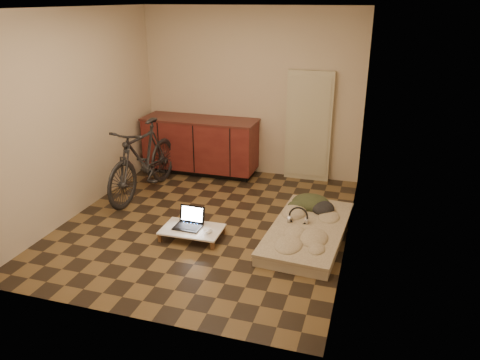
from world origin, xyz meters
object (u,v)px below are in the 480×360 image
(lap_desk, at_px, (192,230))
(laptop, at_px, (189,222))
(bicycle, at_px, (143,156))
(futon, at_px, (308,232))

(lap_desk, distance_m, laptop, 0.10)
(lap_desk, bearing_deg, bicycle, 137.46)
(bicycle, relative_size, futon, 1.02)
(laptop, bearing_deg, futon, 15.72)
(futon, xyz_separation_m, lap_desk, (-1.33, -0.41, 0.03))
(lap_desk, bearing_deg, laptop, 133.36)
(bicycle, bearing_deg, futon, -10.50)
(bicycle, height_order, futon, bicycle)
(lap_desk, height_order, laptop, laptop)
(futon, bearing_deg, lap_desk, -158.93)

